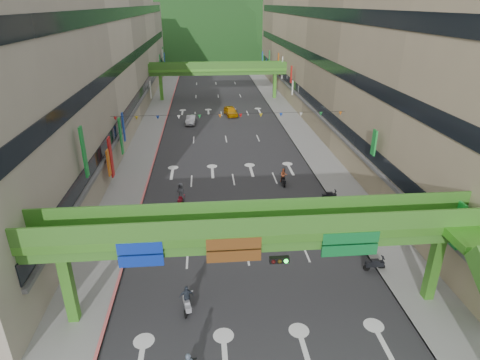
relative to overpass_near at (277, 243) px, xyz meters
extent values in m
cube|color=#28282B|center=(-0.93, 44.62, -5.20)|extent=(18.00, 140.00, 0.02)
cube|color=gray|center=(-11.93, 44.62, -5.13)|extent=(4.00, 140.00, 0.15)
cube|color=gray|center=(10.07, 44.62, -5.13)|extent=(4.00, 140.00, 0.15)
cube|color=#CC5959|center=(-10.03, 44.62, -5.12)|extent=(0.20, 140.00, 0.18)
cube|color=gray|center=(8.17, 44.62, -5.12)|extent=(0.20, 140.00, 0.18)
cube|color=#9E937F|center=(-19.93, 44.62, 4.29)|extent=(12.00, 95.00, 19.00)
cube|color=black|center=(-13.88, 44.62, -1.01)|extent=(0.08, 90.25, 1.40)
cube|color=black|center=(-13.88, 44.62, 4.99)|extent=(0.08, 90.25, 1.40)
cube|color=black|center=(-13.88, 44.62, 10.99)|extent=(0.08, 90.25, 1.40)
cube|color=gray|center=(18.07, 44.62, 4.29)|extent=(12.00, 95.00, 19.00)
cube|color=black|center=(12.02, 44.62, -1.01)|extent=(0.08, 90.25, 1.40)
cube|color=black|center=(12.02, 44.62, 4.99)|extent=(0.08, 90.25, 1.40)
cube|color=black|center=(12.02, 44.62, 10.99)|extent=(0.08, 90.25, 1.40)
cube|color=#4C9E2D|center=(-0.93, 0.62, 0.54)|extent=(28.00, 2.20, 0.50)
cube|color=#387223|center=(-0.93, 0.62, -0.06)|extent=(28.00, 1.76, 0.70)
cube|color=#4C9E2D|center=(-11.93, 0.62, -2.81)|extent=(0.60, 0.60, 4.80)
cube|color=#4C9E2D|center=(10.07, 0.62, -2.81)|extent=(0.60, 0.60, 4.80)
cube|color=#387223|center=(-0.93, -0.42, 1.34)|extent=(28.00, 0.12, 1.10)
cube|color=#387223|center=(-0.93, 1.66, 1.34)|extent=(28.00, 0.12, 1.10)
cube|color=navy|center=(-7.43, -0.46, -0.06)|extent=(2.40, 0.12, 1.50)
cube|color=#593314|center=(-2.43, -0.46, -0.06)|extent=(3.00, 0.12, 1.50)
cube|color=#0C5926|center=(4.07, -0.46, -0.06)|extent=(3.20, 0.12, 1.50)
cube|color=black|center=(0.07, -0.61, -0.71)|extent=(1.10, 0.28, 0.35)
cube|color=#4C9E2D|center=(-0.93, 59.62, 0.54)|extent=(28.00, 2.20, 0.50)
cube|color=#387223|center=(-0.93, 59.62, -0.06)|extent=(28.00, 1.76, 0.70)
cube|color=#4C9E2D|center=(-11.93, 59.62, -2.81)|extent=(0.60, 0.60, 4.80)
cube|color=#4C9E2D|center=(10.07, 59.62, -2.81)|extent=(0.60, 0.60, 4.80)
cube|color=#387223|center=(-0.93, 58.58, 1.34)|extent=(28.00, 0.12, 1.10)
cube|color=#387223|center=(-0.93, 60.66, 1.34)|extent=(28.00, 0.12, 1.10)
ellipsoid|color=#1C4419|center=(-15.93, 154.62, -5.21)|extent=(168.00, 140.00, 112.00)
ellipsoid|color=#1C4419|center=(24.07, 174.62, -5.21)|extent=(208.00, 176.00, 128.00)
cylinder|color=black|center=(-0.93, 24.62, 0.99)|extent=(26.00, 0.03, 0.03)
cone|color=red|center=(-13.43, 24.62, 0.74)|extent=(0.36, 0.36, 0.40)
cone|color=gold|center=(-11.16, 24.62, 0.74)|extent=(0.36, 0.36, 0.40)
cone|color=#193FB2|center=(-8.89, 24.62, 0.74)|extent=(0.36, 0.36, 0.40)
cone|color=silver|center=(-6.61, 24.62, 0.74)|extent=(0.36, 0.36, 0.40)
cone|color=#198C33|center=(-4.34, 24.62, 0.74)|extent=(0.36, 0.36, 0.40)
cone|color=orange|center=(-2.07, 24.62, 0.74)|extent=(0.36, 0.36, 0.40)
cone|color=red|center=(0.20, 24.62, 0.74)|extent=(0.36, 0.36, 0.40)
cone|color=gold|center=(2.48, 24.62, 0.74)|extent=(0.36, 0.36, 0.40)
cone|color=#193FB2|center=(4.75, 24.62, 0.74)|extent=(0.36, 0.36, 0.40)
cone|color=silver|center=(7.02, 24.62, 0.74)|extent=(0.36, 0.36, 0.40)
cone|color=#198C33|center=(9.29, 24.62, 0.74)|extent=(0.36, 0.36, 0.40)
cone|color=orange|center=(11.57, 24.62, 0.74)|extent=(0.36, 0.36, 0.40)
cube|color=black|center=(-4.85, -3.84, -4.16)|extent=(0.55, 0.16, 0.06)
cube|color=black|center=(4.16, 18.80, -4.66)|extent=(0.44, 1.32, 0.35)
cube|color=black|center=(4.16, 18.80, -4.41)|extent=(0.34, 0.57, 0.18)
cube|color=black|center=(4.12, 19.35, -4.16)|extent=(0.55, 0.10, 0.06)
cylinder|color=black|center=(4.12, 19.35, -4.96)|extent=(0.13, 0.51, 0.50)
cylinder|color=black|center=(4.19, 18.25, -4.96)|extent=(0.13, 0.51, 0.50)
imported|color=brown|center=(4.16, 18.80, -4.11)|extent=(0.76, 0.61, 1.49)
cube|color=gray|center=(-5.25, 0.83, -4.66)|extent=(0.58, 1.34, 0.35)
cube|color=gray|center=(-5.25, 0.83, -4.41)|extent=(0.40, 0.60, 0.18)
cube|color=gray|center=(-5.15, 1.37, -4.16)|extent=(0.55, 0.16, 0.06)
cylinder|color=black|center=(-5.15, 1.37, -4.96)|extent=(0.19, 0.51, 0.50)
cylinder|color=black|center=(-5.35, 0.29, -4.96)|extent=(0.19, 0.51, 0.50)
imported|color=#252C37|center=(-5.25, 0.83, -4.09)|extent=(0.96, 0.54, 1.54)
cube|color=maroon|center=(-6.24, 15.40, -4.66)|extent=(0.66, 1.35, 0.35)
cube|color=maroon|center=(-6.24, 15.40, -4.41)|extent=(0.43, 0.61, 0.18)
cube|color=maroon|center=(-6.38, 15.94, -4.16)|extent=(0.55, 0.19, 0.06)
cylinder|color=black|center=(-6.38, 15.94, -4.96)|extent=(0.22, 0.51, 0.50)
cylinder|color=black|center=(-6.11, 14.87, -4.96)|extent=(0.22, 0.51, 0.50)
imported|color=#404148|center=(-6.24, 15.40, -3.97)|extent=(0.98, 0.76, 1.78)
cube|color=black|center=(7.87, 3.81, -4.66)|extent=(1.30, 0.36, 0.35)
cube|color=black|center=(7.87, 3.81, -4.41)|extent=(0.55, 0.30, 0.18)
cube|color=black|center=(8.42, 3.82, -4.16)|extent=(0.06, 0.55, 0.06)
cylinder|color=black|center=(8.42, 3.82, -4.96)|extent=(0.50, 0.10, 0.50)
cylinder|color=black|center=(7.32, 3.81, -4.96)|extent=(0.50, 0.10, 0.50)
cube|color=black|center=(7.87, 6.01, -4.66)|extent=(1.30, 0.36, 0.35)
cube|color=black|center=(7.87, 6.01, -4.41)|extent=(0.55, 0.30, 0.18)
cube|color=black|center=(8.42, 6.02, -4.16)|extent=(0.06, 0.55, 0.06)
cylinder|color=black|center=(8.42, 6.02, -4.96)|extent=(0.50, 0.10, 0.50)
cylinder|color=black|center=(7.32, 6.01, -4.96)|extent=(0.50, 0.10, 0.50)
cube|color=black|center=(7.87, 8.21, -4.66)|extent=(1.30, 0.36, 0.35)
cube|color=black|center=(7.87, 8.21, -4.41)|extent=(0.55, 0.30, 0.18)
cube|color=black|center=(8.42, 8.22, -4.16)|extent=(0.06, 0.55, 0.06)
cylinder|color=black|center=(8.42, 8.22, -4.96)|extent=(0.50, 0.10, 0.50)
cylinder|color=black|center=(7.32, 8.21, -4.96)|extent=(0.50, 0.10, 0.50)
cube|color=black|center=(7.87, 10.41, -4.66)|extent=(1.30, 0.36, 0.35)
cube|color=black|center=(7.87, 10.41, -4.41)|extent=(0.55, 0.30, 0.18)
cube|color=black|center=(8.42, 10.42, -4.16)|extent=(0.06, 0.55, 0.06)
cylinder|color=black|center=(8.42, 10.42, -4.96)|extent=(0.50, 0.10, 0.50)
cylinder|color=black|center=(7.32, 10.41, -4.96)|extent=(0.50, 0.10, 0.50)
cube|color=black|center=(7.87, 12.61, -4.66)|extent=(1.30, 0.36, 0.35)
cube|color=black|center=(7.87, 12.61, -4.41)|extent=(0.55, 0.30, 0.18)
cube|color=black|center=(8.42, 12.62, -4.16)|extent=(0.06, 0.55, 0.06)
cylinder|color=black|center=(8.42, 12.62, -4.96)|extent=(0.50, 0.10, 0.50)
cylinder|color=black|center=(7.32, 12.61, -4.96)|extent=(0.50, 0.10, 0.50)
cube|color=black|center=(7.87, 14.81, -4.66)|extent=(1.30, 0.36, 0.35)
cube|color=black|center=(7.87, 14.81, -4.41)|extent=(0.55, 0.30, 0.18)
cube|color=black|center=(8.42, 14.82, -4.16)|extent=(0.06, 0.55, 0.06)
cylinder|color=black|center=(8.42, 14.82, -4.96)|extent=(0.50, 0.10, 0.50)
cylinder|color=black|center=(7.32, 14.81, -4.96)|extent=(0.50, 0.10, 0.50)
imported|color=#AAABB2|center=(-5.91, 42.88, -4.54)|extent=(1.83, 4.19, 1.34)
imported|color=orange|center=(0.58, 47.22, -4.44)|extent=(2.51, 4.73, 1.53)
imported|color=#9A2743|center=(9.37, 11.70, -4.30)|extent=(1.03, 0.90, 1.80)
imported|color=black|center=(11.27, 11.05, -4.29)|extent=(1.12, 1.01, 1.83)
imported|color=#29384E|center=(11.27, 7.12, -4.36)|extent=(0.90, 0.71, 1.69)
camera|label=1|loc=(-3.73, -18.75, 12.31)|focal=30.00mm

